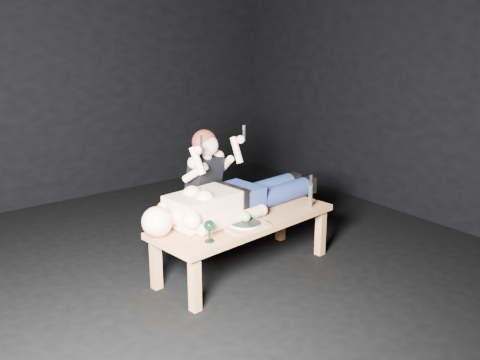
{
  "coord_description": "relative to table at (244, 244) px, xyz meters",
  "views": [
    {
      "loc": [
        -2.14,
        -3.33,
        1.96
      ],
      "look_at": [
        0.32,
        -0.07,
        0.75
      ],
      "focal_mm": 40.95,
      "sensor_mm": 36.0,
      "label": 1
    }
  ],
  "objects": [
    {
      "name": "goblet",
      "position": [
        -0.49,
        -0.23,
        0.31
      ],
      "size": [
        0.09,
        0.09,
        0.16
      ],
      "primitive_type": null,
      "rotation": [
        0.0,
        0.0,
        0.11
      ],
      "color": "black",
      "rests_on": "table"
    },
    {
      "name": "fork_flat",
      "position": [
        -0.32,
        -0.2,
        0.23
      ],
      "size": [
        0.01,
        0.16,
        0.01
      ],
      "primitive_type": "cube",
      "rotation": [
        0.0,
        0.0,
        0.0
      ],
      "color": "#B2B2B7",
      "rests_on": "table"
    },
    {
      "name": "kneeling_woman",
      "position": [
        -0.11,
        0.49,
        0.34
      ],
      "size": [
        0.73,
        0.79,
        1.14
      ],
      "primitive_type": null,
      "rotation": [
        0.0,
        0.0,
        0.21
      ],
      "color": "black",
      "rests_on": "ground"
    },
    {
      "name": "spoon_flat",
      "position": [
        0.01,
        -0.08,
        0.23
      ],
      "size": [
        0.09,
        0.15,
        0.01
      ],
      "primitive_type": "cube",
      "rotation": [
        0.0,
        0.0,
        0.52
      ],
      "color": "#B2B2B7",
      "rests_on": "table"
    },
    {
      "name": "ground",
      "position": [
        -0.32,
        0.12,
        -0.23
      ],
      "size": [
        5.0,
        5.0,
        0.0
      ],
      "primitive_type": "plane",
      "color": "black",
      "rests_on": "ground"
    },
    {
      "name": "apple",
      "position": [
        -0.1,
        -0.15,
        0.3
      ],
      "size": [
        0.07,
        0.07,
        0.07
      ],
      "primitive_type": "sphere",
      "color": "#61A123",
      "rests_on": "plate"
    },
    {
      "name": "knife_flat",
      "position": [
        0.09,
        -0.16,
        0.23
      ],
      "size": [
        0.04,
        0.16,
        0.01
      ],
      "primitive_type": "cube",
      "rotation": [
        0.0,
        0.0,
        -0.18
      ],
      "color": "#B2B2B7",
      "rests_on": "table"
    },
    {
      "name": "table",
      "position": [
        0.0,
        0.0,
        0.0
      ],
      "size": [
        1.59,
        0.74,
        0.45
      ],
      "primitive_type": "cube",
      "rotation": [
        0.0,
        0.0,
        0.11
      ],
      "color": "#C27D45",
      "rests_on": "ground"
    },
    {
      "name": "back_wall",
      "position": [
        -0.32,
        2.62,
        1.27
      ],
      "size": [
        5.0,
        0.0,
        5.0
      ],
      "primitive_type": "plane",
      "rotation": [
        1.57,
        0.0,
        0.0
      ],
      "color": "black",
      "rests_on": "ground"
    },
    {
      "name": "carving_knife",
      "position": [
        0.59,
        -0.13,
        0.37
      ],
      "size": [
        0.04,
        0.04,
        0.28
      ],
      "primitive_type": null,
      "rotation": [
        0.0,
        0.0,
        0.11
      ],
      "color": "#B2B2B7",
      "rests_on": "table"
    },
    {
      "name": "serving_tray",
      "position": [
        -0.12,
        -0.16,
        0.24
      ],
      "size": [
        0.33,
        0.24,
        0.02
      ],
      "primitive_type": "cube",
      "rotation": [
        0.0,
        0.0,
        -0.0
      ],
      "color": "#AA8552",
      "rests_on": "table"
    },
    {
      "name": "plate",
      "position": [
        -0.12,
        -0.16,
        0.25
      ],
      "size": [
        0.22,
        0.22,
        0.02
      ],
      "primitive_type": "cylinder",
      "rotation": [
        0.0,
        0.0,
        -0.0
      ],
      "color": "white",
      "rests_on": "serving_tray"
    },
    {
      "name": "lying_man",
      "position": [
        0.03,
        0.15,
        0.37
      ],
      "size": [
        1.72,
        0.69,
        0.29
      ],
      "primitive_type": null,
      "rotation": [
        0.0,
        0.0,
        0.11
      ],
      "color": "beige",
      "rests_on": "table"
    }
  ]
}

